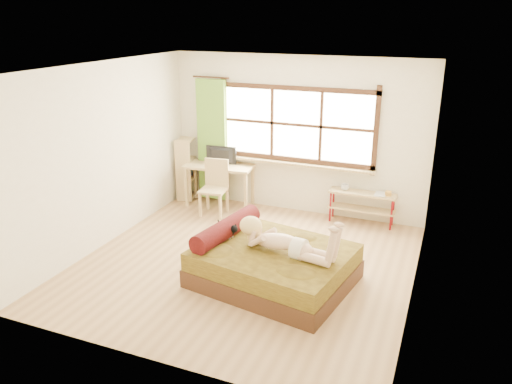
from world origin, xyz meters
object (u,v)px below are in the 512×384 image
at_px(kitten, 227,229).
at_px(chair, 215,184).
at_px(desk, 219,170).
at_px(bookshelf, 187,168).
at_px(woman, 284,232).
at_px(bed, 271,263).
at_px(pipe_shelf, 363,201).

height_order(kitten, chair, chair).
relative_size(desk, bookshelf, 1.10).
xyz_separation_m(woman, bookshelf, (-2.77, 2.44, -0.17)).
bearing_deg(desk, chair, -82.31).
bearing_deg(bookshelf, desk, -22.48).
height_order(bed, chair, chair).
bearing_deg(pipe_shelf, kitten, -122.19).
xyz_separation_m(bed, chair, (-1.74, 1.88, 0.28)).
distance_m(chair, bookshelf, 0.97).
bearing_deg(desk, bookshelf, 163.35).
relative_size(bed, woman, 1.60).
distance_m(bed, woman, 0.54).
height_order(woman, desk, woman).
distance_m(woman, chair, 2.75).
distance_m(bed, desk, 2.92).
distance_m(bed, chair, 2.58).
distance_m(bed, bookshelf, 3.52).
bearing_deg(bed, desk, 139.06).
relative_size(kitten, bookshelf, 0.24).
height_order(bed, bookshelf, bookshelf).
distance_m(bed, kitten, 0.76).
relative_size(desk, pipe_shelf, 1.17).
bearing_deg(chair, desk, 97.69).
bearing_deg(desk, pipe_shelf, -3.63).
height_order(bed, desk, desk).
height_order(kitten, pipe_shelf, kitten).
relative_size(kitten, chair, 0.30).
height_order(woman, chair, woman).
distance_m(chair, pipe_shelf, 2.53).
relative_size(woman, pipe_shelf, 1.22).
bearing_deg(kitten, bookshelf, 139.59).
xyz_separation_m(bed, bookshelf, (-2.57, 2.38, 0.33)).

